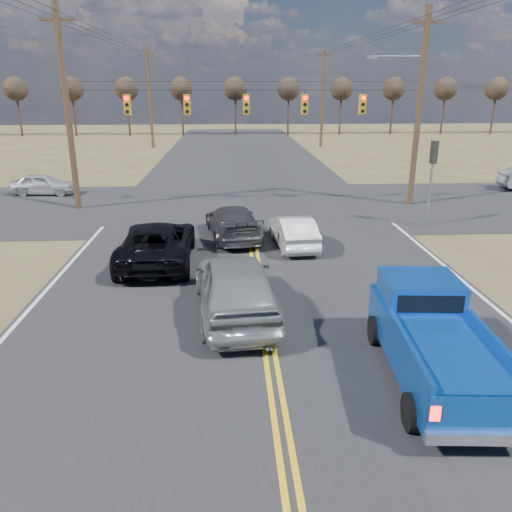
{
  "coord_description": "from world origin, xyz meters",
  "views": [
    {
      "loc": [
        -0.9,
        -8.52,
        6.17
      ],
      "look_at": [
        -0.18,
        5.17,
        1.5
      ],
      "focal_mm": 35.0,
      "sensor_mm": 36.0,
      "label": 1
    }
  ],
  "objects_px": {
    "black_suv": "(157,243)",
    "cross_car_west": "(43,184)",
    "silver_suv": "(235,285)",
    "dgrey_car_queue": "(233,222)",
    "pickup_truck": "(433,339)",
    "white_car_queue": "(293,231)"
  },
  "relations": [
    {
      "from": "pickup_truck",
      "to": "cross_car_west",
      "type": "bearing_deg",
      "value": 130.92
    },
    {
      "from": "cross_car_west",
      "to": "pickup_truck",
      "type": "bearing_deg",
      "value": -140.09
    },
    {
      "from": "pickup_truck",
      "to": "white_car_queue",
      "type": "distance_m",
      "value": 9.91
    },
    {
      "from": "pickup_truck",
      "to": "cross_car_west",
      "type": "height_order",
      "value": "pickup_truck"
    },
    {
      "from": "white_car_queue",
      "to": "silver_suv",
      "type": "bearing_deg",
      "value": 63.9
    },
    {
      "from": "white_car_queue",
      "to": "dgrey_car_queue",
      "type": "xyz_separation_m",
      "value": [
        -2.42,
        1.33,
        0.05
      ]
    },
    {
      "from": "silver_suv",
      "to": "white_car_queue",
      "type": "bearing_deg",
      "value": -116.37
    },
    {
      "from": "pickup_truck",
      "to": "cross_car_west",
      "type": "relative_size",
      "value": 1.4
    },
    {
      "from": "white_car_queue",
      "to": "cross_car_west",
      "type": "distance_m",
      "value": 17.53
    },
    {
      "from": "dgrey_car_queue",
      "to": "cross_car_west",
      "type": "distance_m",
      "value": 14.82
    },
    {
      "from": "white_car_queue",
      "to": "dgrey_car_queue",
      "type": "distance_m",
      "value": 2.76
    },
    {
      "from": "pickup_truck",
      "to": "dgrey_car_queue",
      "type": "bearing_deg",
      "value": 115.19
    },
    {
      "from": "white_car_queue",
      "to": "dgrey_car_queue",
      "type": "bearing_deg",
      "value": -33.97
    },
    {
      "from": "white_car_queue",
      "to": "dgrey_car_queue",
      "type": "relative_size",
      "value": 0.82
    },
    {
      "from": "black_suv",
      "to": "cross_car_west",
      "type": "height_order",
      "value": "black_suv"
    },
    {
      "from": "silver_suv",
      "to": "black_suv",
      "type": "height_order",
      "value": "silver_suv"
    },
    {
      "from": "pickup_truck",
      "to": "white_car_queue",
      "type": "xyz_separation_m",
      "value": [
        -1.86,
        9.73,
        -0.29
      ]
    },
    {
      "from": "dgrey_car_queue",
      "to": "cross_car_west",
      "type": "height_order",
      "value": "dgrey_car_queue"
    },
    {
      "from": "dgrey_car_queue",
      "to": "silver_suv",
      "type": "bearing_deg",
      "value": 80.95
    },
    {
      "from": "silver_suv",
      "to": "cross_car_west",
      "type": "relative_size",
      "value": 1.41
    },
    {
      "from": "silver_suv",
      "to": "dgrey_car_queue",
      "type": "relative_size",
      "value": 1.11
    },
    {
      "from": "black_suv",
      "to": "white_car_queue",
      "type": "distance_m",
      "value": 5.48
    }
  ]
}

